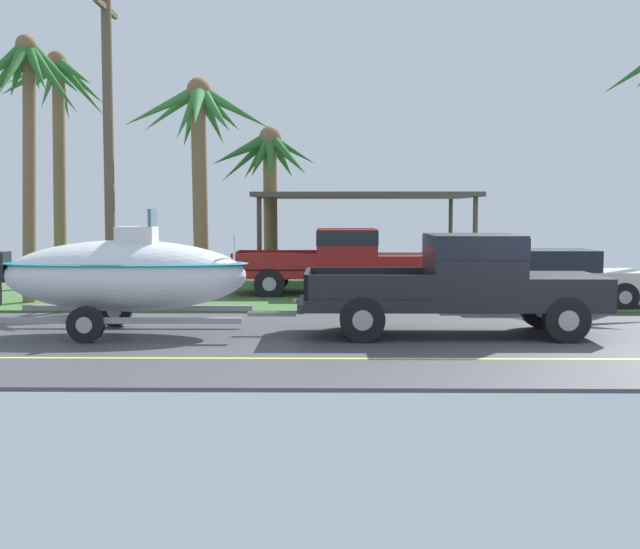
% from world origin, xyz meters
% --- Properties ---
extents(ground, '(36.00, 22.00, 0.11)m').
position_xyz_m(ground, '(0.00, 8.38, -0.01)').
color(ground, '#424247').
extents(pickup_truck_towing, '(5.68, 2.12, 1.87)m').
position_xyz_m(pickup_truck_towing, '(-0.99, 0.78, 1.04)').
color(pickup_truck_towing, black).
rests_on(pickup_truck_towing, ground).
extents(boat_on_trailer, '(5.75, 2.29, 2.34)m').
position_xyz_m(boat_on_trailer, '(-7.44, 0.78, 1.11)').
color(boat_on_trailer, gray).
rests_on(boat_on_trailer, ground).
extents(parked_pickup_background, '(5.54, 2.11, 1.81)m').
position_xyz_m(parked_pickup_background, '(-3.20, 7.96, 1.01)').
color(parked_pickup_background, maroon).
rests_on(parked_pickup_background, ground).
extents(parked_sedan_near, '(4.43, 1.86, 1.38)m').
position_xyz_m(parked_sedan_near, '(1.57, 5.28, 0.67)').
color(parked_sedan_near, beige).
rests_on(parked_sedan_near, ground).
extents(carport_awning, '(6.67, 5.49, 2.84)m').
position_xyz_m(carport_awning, '(-2.55, 11.77, 2.71)').
color(carport_awning, '#4C4238').
rests_on(carport_awning, ground).
extents(palm_tree_near_left, '(3.34, 3.33, 4.89)m').
position_xyz_m(palm_tree_near_left, '(-5.53, 11.30, 3.62)').
color(palm_tree_near_left, brown).
rests_on(palm_tree_near_left, ground).
extents(palm_tree_near_right, '(3.21, 2.94, 6.98)m').
position_xyz_m(palm_tree_near_right, '(-11.67, 10.20, 5.28)').
color(palm_tree_near_right, brown).
rests_on(palm_tree_near_right, ground).
extents(palm_tree_far_left, '(3.84, 3.44, 5.67)m').
position_xyz_m(palm_tree_far_left, '(-6.90, 6.76, 4.32)').
color(palm_tree_far_left, brown).
rests_on(palm_tree_far_left, ground).
extents(palm_tree_far_right, '(2.82, 3.23, 6.59)m').
position_xyz_m(palm_tree_far_right, '(-11.03, 5.98, 5.09)').
color(palm_tree_far_right, brown).
rests_on(palm_tree_far_right, ground).
extents(utility_pole, '(0.24, 1.80, 7.61)m').
position_xyz_m(utility_pole, '(-8.84, 5.16, 3.96)').
color(utility_pole, brown).
rests_on(utility_pole, ground).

